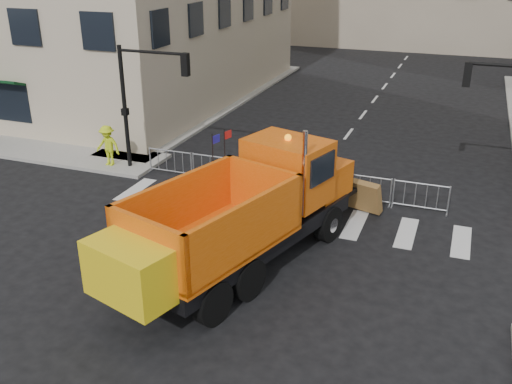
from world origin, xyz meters
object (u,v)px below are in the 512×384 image
at_px(cop_a, 346,183).
at_px(worker, 108,146).
at_px(plow_truck, 241,212).
at_px(cop_c, 316,192).
at_px(cop_b, 326,183).

relative_size(cop_a, worker, 1.01).
relative_size(plow_truck, cop_c, 7.03).
distance_m(cop_a, worker, 10.69).
bearing_deg(cop_a, cop_b, -33.76).
relative_size(cop_c, worker, 0.88).
relative_size(plow_truck, worker, 6.21).
xyz_separation_m(cop_a, cop_b, (-0.77, 0.00, -0.09)).
xyz_separation_m(plow_truck, cop_c, (1.05, 4.69, -1.08)).
xyz_separation_m(cop_a, cop_c, (-0.92, -0.95, -0.12)).
height_order(plow_truck, worker, plow_truck).
bearing_deg(cop_c, cop_a, -159.05).
height_order(plow_truck, cop_b, plow_truck).
bearing_deg(cop_a, plow_truck, 36.99).
bearing_deg(cop_a, worker, -35.04).
xyz_separation_m(plow_truck, worker, (-8.72, 5.88, -0.82)).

